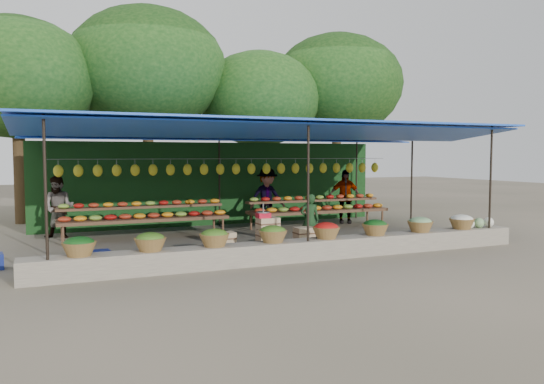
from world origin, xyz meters
name	(u,v)px	position (x,y,z in m)	size (l,w,h in m)	color
ground	(255,240)	(0.00, 0.00, 0.00)	(60.00, 60.00, 0.00)	brown
stone_curb	(304,250)	(0.00, -2.75, 0.20)	(10.60, 0.55, 0.40)	#706459
stall_canopy	(254,133)	(0.00, 0.08, 2.67)	(10.80, 6.60, 2.82)	black
produce_baskets	(300,232)	(-0.10, -2.75, 0.56)	(8.98, 0.58, 0.34)	brown
netting_backdrop	(217,184)	(0.00, 3.15, 1.25)	(10.60, 0.06, 2.50)	#1A4A1D
tree_row	(205,82)	(0.50, 6.09, 4.70)	(16.51, 5.50, 7.12)	#322112
fruit_table_left	(145,215)	(-2.49, 1.35, 0.61)	(4.21, 0.95, 0.93)	#4C381E
fruit_table_right	(318,207)	(2.51, 1.35, 0.61)	(4.21, 0.95, 0.93)	#4C381E
crate_counter	(267,239)	(-0.42, -1.77, 0.31)	(2.35, 0.34, 0.77)	#A67D5F
weighing_scale	(263,214)	(-0.50, -1.77, 0.84)	(0.29, 0.29, 0.31)	red
vendor_seated	(310,220)	(0.83, -1.38, 0.61)	(0.45, 0.29, 1.23)	#1A3A1A
customer_left	(59,207)	(-4.49, 2.21, 0.79)	(0.77, 0.60, 1.59)	slate
customer_mid	(267,197)	(1.26, 2.20, 0.87)	(1.12, 0.65, 1.74)	slate
customer_right	(345,196)	(3.78, 1.95, 0.83)	(0.98, 0.41, 1.67)	slate
blue_crate_front	(96,259)	(-3.96, -1.87, 0.16)	(0.52, 0.38, 0.31)	navy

